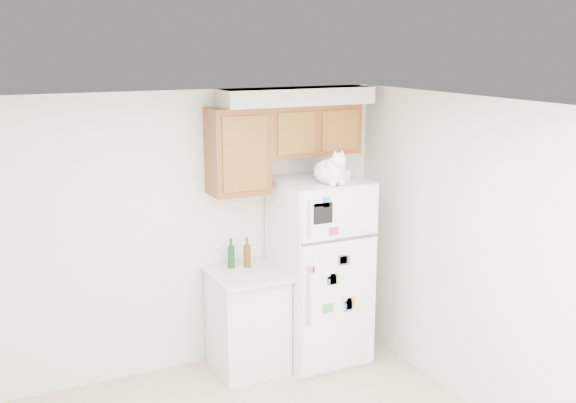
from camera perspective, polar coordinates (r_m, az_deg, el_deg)
room_shell at (r=4.34m, az=-1.18°, el=-2.95°), size 3.84×4.04×2.52m
refrigerator at (r=6.21m, az=2.70°, el=-5.86°), size 0.76×0.78×1.70m
base_counter at (r=6.14m, az=-3.44°, el=-10.00°), size 0.64×0.64×0.92m
cat at (r=5.79m, az=3.73°, el=2.64°), size 0.31×0.45×0.32m
storage_box_back at (r=6.19m, az=3.56°, el=2.69°), size 0.22×0.19×0.10m
storage_box_front at (r=5.99m, az=4.44°, el=2.27°), size 0.17×0.14×0.09m
bottle_green at (r=6.05m, az=-4.85°, el=-4.36°), size 0.06×0.06×0.27m
bottle_amber at (r=6.05m, az=-3.49°, el=-4.30°), size 0.06×0.06×0.28m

